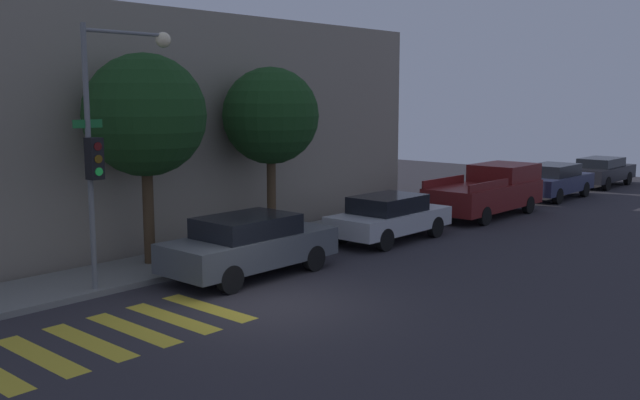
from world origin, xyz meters
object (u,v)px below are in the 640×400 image
(pickup_truck, at_px, (489,191))
(tree_near_corner, at_px, (145,116))
(sedan_middle, at_px, (389,217))
(tree_midblock, at_px, (271,116))
(traffic_light_pole, at_px, (109,126))
(sedan_far_end, at_px, (553,180))
(sedan_near_corner, at_px, (250,244))
(sedan_tail_of_row, at_px, (601,171))

(pickup_truck, height_order, tree_near_corner, tree_near_corner)
(sedan_middle, bearing_deg, tree_midblock, 135.45)
(traffic_light_pole, relative_size, sedan_far_end, 1.31)
(sedan_far_end, bearing_deg, tree_near_corner, 172.40)
(traffic_light_pole, height_order, sedan_near_corner, traffic_light_pole)
(pickup_truck, relative_size, tree_midblock, 1.03)
(pickup_truck, bearing_deg, sedan_middle, -180.00)
(sedan_tail_of_row, xyz_separation_m, tree_near_corner, (-24.31, 2.51, 3.14))
(sedan_far_end, relative_size, sedan_tail_of_row, 0.97)
(pickup_truck, bearing_deg, traffic_light_pole, 175.11)
(sedan_near_corner, relative_size, sedan_far_end, 1.00)
(sedan_far_end, bearing_deg, sedan_middle, 180.00)
(sedan_middle, xyz_separation_m, sedan_tail_of_row, (17.40, -0.00, 0.01))
(pickup_truck, height_order, sedan_tail_of_row, pickup_truck)
(tree_near_corner, distance_m, tree_midblock, 4.37)
(sedan_far_end, height_order, tree_midblock, tree_midblock)
(sedan_middle, xyz_separation_m, pickup_truck, (6.18, 0.00, 0.18))
(traffic_light_pole, distance_m, tree_near_corner, 2.18)
(traffic_light_pole, height_order, tree_midblock, traffic_light_pole)
(traffic_light_pole, bearing_deg, tree_midblock, 11.30)
(sedan_near_corner, distance_m, tree_midblock, 5.06)
(sedan_near_corner, bearing_deg, tree_midblock, 37.86)
(sedan_near_corner, bearing_deg, sedan_far_end, 0.00)
(sedan_middle, relative_size, tree_near_corner, 0.79)
(pickup_truck, bearing_deg, tree_midblock, 163.97)
(sedan_middle, distance_m, tree_near_corner, 8.01)
(traffic_light_pole, xyz_separation_m, pickup_truck, (14.89, -1.27, -2.80))
(traffic_light_pole, xyz_separation_m, sedan_far_end, (20.57, -1.27, -2.94))
(sedan_near_corner, bearing_deg, sedan_tail_of_row, 0.00)
(tree_near_corner, bearing_deg, sedan_far_end, -7.60)
(pickup_truck, bearing_deg, tree_near_corner, 169.17)
(traffic_light_pole, relative_size, sedan_middle, 1.38)
(traffic_light_pole, distance_m, sedan_near_corner, 4.34)
(sedan_near_corner, height_order, tree_midblock, tree_midblock)
(sedan_near_corner, bearing_deg, pickup_truck, 0.00)
(sedan_middle, distance_m, sedan_tail_of_row, 17.40)
(sedan_middle, distance_m, tree_midblock, 4.69)
(tree_near_corner, bearing_deg, sedan_near_corner, -65.34)
(sedan_far_end, relative_size, tree_midblock, 0.86)
(sedan_middle, relative_size, sedan_tail_of_row, 0.92)
(sedan_middle, xyz_separation_m, tree_midblock, (-2.55, 2.51, 3.04))
(sedan_near_corner, xyz_separation_m, tree_near_corner, (-1.15, 2.51, 3.10))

